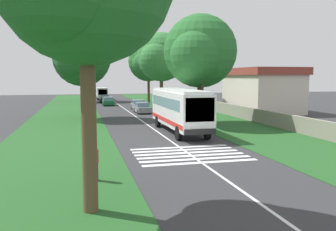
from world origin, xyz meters
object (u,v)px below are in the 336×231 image
(trailing_car_1, at_px, (138,105))
(utility_pole, at_px, (202,83))
(trailing_car_3, at_px, (105,99))
(roadside_building, at_px, (262,90))
(roadside_tree_right_0, at_px, (160,58))
(roadside_tree_right_1, at_px, (147,62))
(trailing_car_2, at_px, (108,101))
(roadside_tree_left_2, at_px, (81,59))
(trailing_car_0, at_px, (142,108))
(roadside_tree_right_2, at_px, (198,53))
(coach_bus, at_px, (179,108))
(trailing_minibus_0, at_px, (102,92))
(pedestrian, at_px, (95,162))
(roadside_tree_left_0, at_px, (82,61))

(trailing_car_1, bearing_deg, utility_pole, -171.14)
(trailing_car_3, relative_size, roadside_building, 0.37)
(roadside_tree_right_0, distance_m, roadside_building, 15.89)
(roadside_tree_right_1, bearing_deg, roadside_building, -151.10)
(trailing_car_2, height_order, trailing_car_3, same)
(roadside_tree_left_2, bearing_deg, trailing_car_2, -13.35)
(trailing_car_0, distance_m, roadside_tree_right_2, 14.68)
(trailing_car_3, xyz_separation_m, utility_pole, (-35.80, -6.89, 3.57))
(coach_bus, bearing_deg, roadside_tree_left_2, 32.56)
(trailing_car_0, height_order, trailing_minibus_0, trailing_minibus_0)
(trailing_minibus_0, bearing_deg, utility_pole, -171.31)
(trailing_car_1, distance_m, utility_pole, 20.15)
(roadside_tree_left_2, xyz_separation_m, roadside_tree_right_0, (11.10, -11.74, 0.74))
(trailing_car_1, bearing_deg, pedestrian, 167.70)
(trailing_car_1, bearing_deg, trailing_minibus_0, 8.56)
(trailing_car_0, bearing_deg, roadside_tree_right_0, -30.61)
(roadside_tree_left_0, height_order, roadside_tree_left_2, roadside_tree_left_0)
(roadside_tree_left_0, distance_m, utility_pole, 41.38)
(trailing_car_0, relative_size, roadside_tree_left_0, 0.37)
(trailing_car_0, bearing_deg, trailing_car_1, -3.34)
(trailing_minibus_0, xyz_separation_m, roadside_tree_right_0, (-23.55, -7.37, 6.05))
(trailing_minibus_0, xyz_separation_m, roadside_tree_left_2, (-34.65, 4.37, 5.31))
(trailing_car_2, xyz_separation_m, roadside_building, (-16.44, -19.62, 2.40))
(roadside_tree_right_0, relative_size, utility_pole, 1.42)
(trailing_car_2, height_order, trailing_minibus_0, trailing_minibus_0)
(roadside_tree_left_0, relative_size, roadside_tree_left_2, 1.14)
(coach_bus, height_order, pedestrian, coach_bus)
(trailing_car_0, bearing_deg, roadside_tree_left_2, 119.88)
(trailing_car_2, xyz_separation_m, roadside_tree_right_1, (5.04, -7.77, 6.86))
(pedestrian, bearing_deg, roadside_tree_right_2, -31.58)
(trailing_minibus_0, relative_size, roadside_tree_right_1, 0.52)
(pedestrian, bearing_deg, utility_pole, -34.02)
(coach_bus, height_order, roadside_tree_right_0, roadside_tree_right_0)
(trailing_car_2, xyz_separation_m, roadside_tree_right_0, (-7.43, -7.34, 6.93))
(trailing_car_0, distance_m, roadside_building, 16.54)
(roadside_tree_right_0, xyz_separation_m, roadside_tree_right_1, (12.47, -0.42, -0.08))
(roadside_tree_left_2, xyz_separation_m, pedestrian, (-26.00, -0.37, -5.95))
(trailing_car_0, xyz_separation_m, roadside_tree_left_0, (25.30, 7.42, 7.27))
(roadside_tree_left_2, bearing_deg, roadside_tree_right_0, -46.60)
(roadside_tree_right_1, bearing_deg, trailing_car_2, 122.96)
(roadside_building, bearing_deg, trailing_car_0, 81.54)
(utility_pole, relative_size, pedestrian, 4.80)
(roadside_tree_left_0, bearing_deg, trailing_car_0, -163.66)
(roadside_tree_right_2, bearing_deg, trailing_car_3, 11.61)
(roadside_tree_right_0, distance_m, roadside_tree_right_1, 12.47)
(roadside_tree_right_2, relative_size, utility_pole, 1.35)
(roadside_tree_right_2, bearing_deg, roadside_tree_left_2, 53.96)
(trailing_car_2, height_order, roadside_building, roadside_building)
(trailing_car_2, height_order, roadside_tree_right_2, roadside_tree_right_2)
(trailing_minibus_0, bearing_deg, roadside_building, -148.89)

